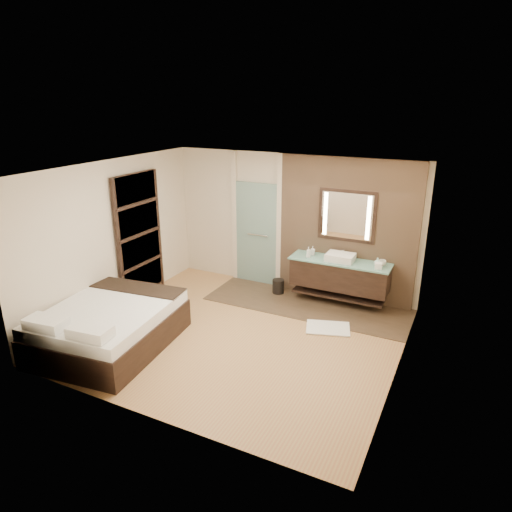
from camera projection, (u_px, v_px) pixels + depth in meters
The scene contains 15 objects.
floor at pixel (239, 336), 7.47m from camera, with size 5.00×5.00×0.00m, color #B07249.
tile_strip at pixel (307, 304), 8.57m from camera, with size 3.80×1.30×0.01m, color #3E3021.
stone_wall at pixel (346, 231), 8.44m from camera, with size 2.60×0.08×2.70m, color #9D775A.
vanity at pixel (339, 275), 8.44m from camera, with size 1.85×0.55×0.88m.
mirror_unit at pixel (347, 216), 8.29m from camera, with size 1.06×0.04×0.96m.
frosted_door at pixel (257, 230), 9.27m from camera, with size 1.10×0.12×2.70m.
shoji_partition at pixel (139, 236), 8.58m from camera, with size 0.06×1.20×2.40m.
bed at pixel (109, 326), 7.06m from camera, with size 1.92×2.29×0.81m.
bath_mat at pixel (328, 328), 7.68m from camera, with size 0.72×0.50×0.02m, color white.
waste_bin at pixel (278, 286), 9.03m from camera, with size 0.23×0.23×0.29m, color black.
tissue_box at pixel (378, 266), 7.94m from camera, with size 0.12×0.12×0.10m, color white.
soap_bottle_a at pixel (308, 252), 8.46m from camera, with size 0.08×0.08×0.21m, color silver.
soap_bottle_b at pixel (313, 251), 8.61m from camera, with size 0.08×0.08×0.17m, color #B2B2B2.
soap_bottle_c at pixel (377, 262), 8.05m from camera, with size 0.12×0.12×0.15m, color #BCECE3.
cup at pixel (382, 263), 8.07m from camera, with size 0.13×0.13×0.11m, color white.
Camera 1 is at (3.17, -5.81, 3.70)m, focal length 32.00 mm.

